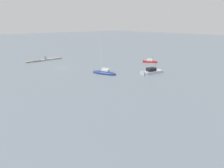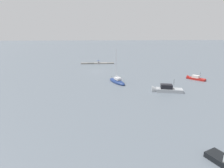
{
  "view_description": "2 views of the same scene",
  "coord_description": "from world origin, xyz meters",
  "px_view_note": "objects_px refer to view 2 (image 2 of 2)",
  "views": [
    {
      "loc": [
        28.67,
        61.07,
        15.38
      ],
      "look_at": [
        3.89,
        32.23,
        2.68
      ],
      "focal_mm": 29.26,
      "sensor_mm": 36.0,
      "label": 1
    },
    {
      "loc": [
        -0.99,
        70.68,
        14.93
      ],
      "look_at": [
        -3.71,
        30.28,
        3.44
      ],
      "focal_mm": 29.95,
      "sensor_mm": 36.0,
      "label": 2
    }
  ],
  "objects_px": {
    "person_seated_grey_left": "(99,62)",
    "umbrella_open_navy": "(99,60)",
    "motorboat_grey_near": "(164,90)",
    "sailboat_navy_far": "(117,81)",
    "motorboat_red_mid": "(194,78)"
  },
  "relations": [
    {
      "from": "person_seated_grey_left",
      "to": "umbrella_open_navy",
      "type": "distance_m",
      "value": 0.86
    },
    {
      "from": "motorboat_grey_near",
      "to": "sailboat_navy_far",
      "type": "bearing_deg",
      "value": 63.43
    },
    {
      "from": "umbrella_open_navy",
      "to": "motorboat_red_mid",
      "type": "height_order",
      "value": "motorboat_red_mid"
    },
    {
      "from": "sailboat_navy_far",
      "to": "motorboat_grey_near",
      "type": "xyz_separation_m",
      "value": [
        -11.29,
        9.24,
        0.05
      ]
    },
    {
      "from": "umbrella_open_navy",
      "to": "motorboat_grey_near",
      "type": "height_order",
      "value": "motorboat_grey_near"
    },
    {
      "from": "person_seated_grey_left",
      "to": "sailboat_navy_far",
      "type": "xyz_separation_m",
      "value": [
        -5.58,
        34.11,
        -0.36
      ]
    },
    {
      "from": "person_seated_grey_left",
      "to": "umbrella_open_navy",
      "type": "bearing_deg",
      "value": -92.23
    },
    {
      "from": "person_seated_grey_left",
      "to": "umbrella_open_navy",
      "type": "relative_size",
      "value": 0.57
    },
    {
      "from": "umbrella_open_navy",
      "to": "sailboat_navy_far",
      "type": "relative_size",
      "value": 0.12
    },
    {
      "from": "umbrella_open_navy",
      "to": "motorboat_grey_near",
      "type": "bearing_deg",
      "value": 111.23
    },
    {
      "from": "person_seated_grey_left",
      "to": "umbrella_open_navy",
      "type": "xyz_separation_m",
      "value": [
        0.01,
        -0.11,
        0.85
      ]
    },
    {
      "from": "person_seated_grey_left",
      "to": "motorboat_grey_near",
      "type": "relative_size",
      "value": 0.09
    },
    {
      "from": "person_seated_grey_left",
      "to": "motorboat_red_mid",
      "type": "bearing_deg",
      "value": 124.59
    },
    {
      "from": "motorboat_grey_near",
      "to": "person_seated_grey_left",
      "type": "bearing_deg",
      "value": 34.0
    },
    {
      "from": "person_seated_grey_left",
      "to": "motorboat_red_mid",
      "type": "xyz_separation_m",
      "value": [
        -30.68,
        31.88,
        -0.43
      ]
    }
  ]
}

